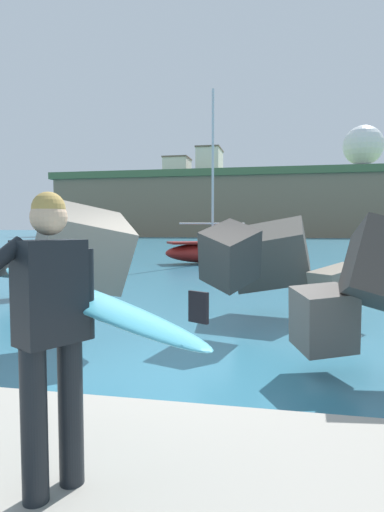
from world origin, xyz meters
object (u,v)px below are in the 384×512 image
at_px(mooring_buoy_inner, 271,250).
at_px(station_building_central, 210,164).
at_px(boat_near_centre, 257,239).
at_px(radar_dome, 363,148).
at_px(station_building_west, 177,169).
at_px(surfer_with_board, 64,316).
at_px(mooring_buoy_middle, 109,246).
at_px(boat_mid_left, 221,251).

distance_m(mooring_buoy_inner, station_building_central, 63.14).
distance_m(boat_near_centre, radar_dome, 55.74).
height_order(mooring_buoy_inner, station_building_west, station_building_west).
bearing_deg(boat_near_centre, station_building_west, 111.19).
bearing_deg(station_building_central, radar_dome, 1.10).
relative_size(surfer_with_board, station_building_west, 0.33).
distance_m(boat_near_centre, station_building_west, 55.55).
bearing_deg(radar_dome, mooring_buoy_middle, -116.62).
relative_size(mooring_buoy_inner, mooring_buoy_middle, 1.00).
bearing_deg(mooring_buoy_middle, mooring_buoy_inner, -11.13).
height_order(boat_mid_left, radar_dome, radar_dome).
bearing_deg(station_building_west, station_building_central, -4.98).
bearing_deg(surfer_with_board, mooring_buoy_middle, 111.69).
distance_m(surfer_with_board, mooring_buoy_middle, 32.91).
distance_m(mooring_buoy_inner, station_building_west, 65.46).
height_order(surfer_with_board, station_building_west, station_building_west).
distance_m(boat_near_centre, boat_mid_left, 19.19).
bearing_deg(boat_mid_left, mooring_buoy_inner, 75.86).
relative_size(mooring_buoy_inner, station_building_west, 0.07).
relative_size(boat_mid_left, station_building_west, 1.40).
xyz_separation_m(boat_near_centre, station_building_west, (-19.49, 50.30, 13.26)).
relative_size(mooring_buoy_inner, radar_dome, 0.04).
bearing_deg(radar_dome, station_building_west, 179.94).
xyz_separation_m(boat_mid_left, station_building_west, (-18.65, 69.47, 13.28)).
xyz_separation_m(boat_near_centre, mooring_buoy_middle, (-11.39, -7.69, -0.42)).
xyz_separation_m(boat_near_centre, station_building_central, (-12.44, 49.68, 14.03)).
bearing_deg(mooring_buoy_middle, surfer_with_board, -68.31).
height_order(surfer_with_board, boat_mid_left, boat_mid_left).
relative_size(station_building_west, station_building_central, 0.77).
relative_size(boat_mid_left, radar_dome, 0.85).
xyz_separation_m(mooring_buoy_middle, station_building_central, (-1.04, 57.37, 14.45)).
distance_m(mooring_buoy_middle, station_building_west, 60.12).
relative_size(mooring_buoy_middle, station_building_central, 0.06).
distance_m(mooring_buoy_inner, mooring_buoy_middle, 13.05).
height_order(boat_mid_left, station_building_west, station_building_west).
relative_size(mooring_buoy_inner, station_building_central, 0.06).
distance_m(boat_mid_left, radar_dome, 73.70).
bearing_deg(boat_mid_left, mooring_buoy_middle, 132.56).
height_order(surfer_with_board, mooring_buoy_middle, surfer_with_board).
relative_size(boat_near_centre, boat_mid_left, 0.58).
height_order(radar_dome, station_building_central, radar_dome).
xyz_separation_m(boat_mid_left, mooring_buoy_middle, (-10.54, 11.48, -0.39)).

